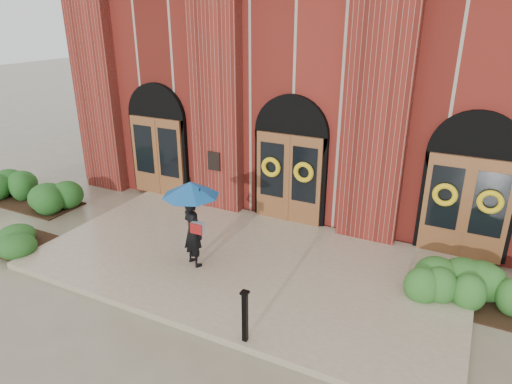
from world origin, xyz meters
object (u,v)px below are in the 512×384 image
Objects in this scene: metal_post at (245,315)px; hedge_wall_left at (28,191)px; hedge_wall_right at (488,292)px; man_with_umbrella at (192,208)px.

hedge_wall_left is at bearing 163.02° from metal_post.
hedge_wall_right is at bearing 40.53° from metal_post.
metal_post is (2.33, -1.84, -0.90)m from man_with_umbrella.
hedge_wall_left is 1.08× the size of hedge_wall_right.
man_with_umbrella is 0.67× the size of hedge_wall_left.
hedge_wall_left is at bearing 15.13° from man_with_umbrella.
hedge_wall_right is (3.87, 3.31, -0.33)m from metal_post.
metal_post reaches higher than hedge_wall_right.
man_with_umbrella is at bearing 141.68° from metal_post.
man_with_umbrella is at bearing -8.19° from hedge_wall_left.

